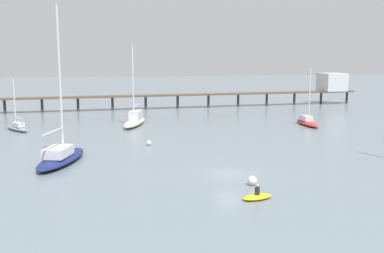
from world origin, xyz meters
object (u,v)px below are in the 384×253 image
(sailboat_navy, at_px, (61,155))
(sailboat_red, at_px, (307,121))
(sailboat_gray, at_px, (17,127))
(mooring_buoy_outer, at_px, (252,181))
(sailboat_cream, at_px, (135,120))
(mooring_buoy_inner, at_px, (149,143))
(pier, at_px, (261,88))
(dinghy_yellow, at_px, (257,196))

(sailboat_navy, bearing_deg, sailboat_red, 27.89)
(sailboat_gray, bearing_deg, mooring_buoy_outer, -52.69)
(sailboat_red, xyz_separation_m, sailboat_cream, (-25.70, 4.62, 0.24))
(sailboat_gray, xyz_separation_m, mooring_buoy_inner, (17.28, -13.91, -0.26))
(pier, relative_size, sailboat_navy, 5.73)
(sailboat_gray, relative_size, mooring_buoy_outer, 9.52)
(dinghy_yellow, distance_m, mooring_buoy_outer, 3.54)
(pier, height_order, mooring_buoy_outer, pier)
(sailboat_red, height_order, mooring_buoy_inner, sailboat_red)
(sailboat_cream, xyz_separation_m, mooring_buoy_inner, (0.74, -15.61, -0.56))
(sailboat_cream, bearing_deg, sailboat_red, -10.19)
(sailboat_red, relative_size, sailboat_cream, 0.72)
(sailboat_navy, relative_size, sailboat_cream, 1.27)
(sailboat_cream, relative_size, mooring_buoy_outer, 15.51)
(dinghy_yellow, height_order, mooring_buoy_outer, dinghy_yellow)
(sailboat_gray, bearing_deg, sailboat_cream, 5.85)
(pier, distance_m, dinghy_yellow, 62.76)
(sailboat_red, relative_size, dinghy_yellow, 3.35)
(sailboat_cream, bearing_deg, mooring_buoy_inner, -87.29)
(sailboat_navy, distance_m, mooring_buoy_outer, 19.14)
(sailboat_navy, xyz_separation_m, sailboat_cream, (8.45, 22.69, 0.05))
(pier, bearing_deg, sailboat_cream, -141.26)
(sailboat_red, height_order, sailboat_gray, sailboat_red)
(mooring_buoy_inner, bearing_deg, mooring_buoy_outer, -68.99)
(mooring_buoy_inner, bearing_deg, sailboat_red, 23.76)
(mooring_buoy_inner, bearing_deg, pier, 54.48)
(sailboat_navy, bearing_deg, mooring_buoy_inner, 37.64)
(pier, xyz_separation_m, sailboat_cream, (-27.80, -22.30, -2.93))
(pier, bearing_deg, sailboat_navy, -128.85)
(sailboat_navy, height_order, dinghy_yellow, sailboat_navy)
(dinghy_yellow, xyz_separation_m, mooring_buoy_inner, (-5.99, 21.10, 0.08))
(sailboat_navy, distance_m, sailboat_cream, 24.21)
(sailboat_gray, distance_m, dinghy_yellow, 42.04)
(sailboat_red, height_order, mooring_buoy_outer, sailboat_red)
(mooring_buoy_inner, bearing_deg, sailboat_navy, -142.36)
(pier, distance_m, mooring_buoy_outer, 59.24)
(sailboat_red, relative_size, mooring_buoy_outer, 11.20)
(sailboat_navy, height_order, mooring_buoy_outer, sailboat_navy)
(sailboat_red, height_order, sailboat_navy, sailboat_navy)
(dinghy_yellow, bearing_deg, sailboat_red, 59.40)
(sailboat_red, distance_m, mooring_buoy_inner, 27.28)
(pier, relative_size, mooring_buoy_inner, 142.77)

